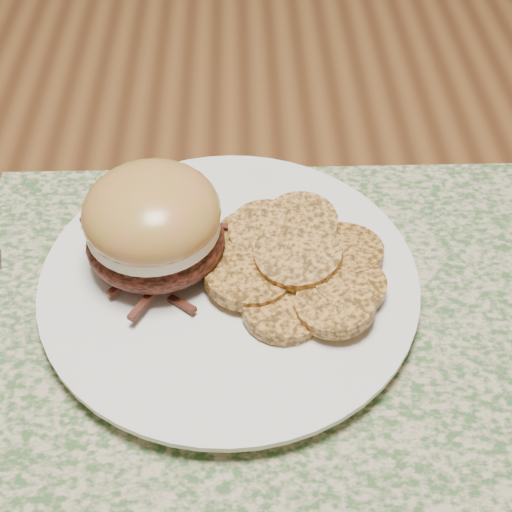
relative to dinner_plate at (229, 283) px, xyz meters
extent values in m
cylinder|color=brown|center=(0.43, 0.51, -0.41)|extent=(0.06, 0.06, 0.71)
cube|color=#3D6132|center=(0.03, -0.02, -0.01)|extent=(0.45, 0.33, 0.00)
cylinder|color=white|center=(0.00, 0.00, 0.00)|extent=(0.26, 0.26, 0.02)
ellipsoid|color=black|center=(-0.05, 0.02, 0.03)|extent=(0.11, 0.10, 0.04)
cylinder|color=beige|center=(-0.05, 0.02, 0.05)|extent=(0.10, 0.10, 0.01)
ellipsoid|color=#B36F3B|center=(-0.05, 0.02, 0.06)|extent=(0.10, 0.10, 0.05)
cylinder|color=#C08238|center=(0.02, 0.03, 0.01)|extent=(0.07, 0.07, 0.01)
cylinder|color=#C08238|center=(0.05, 0.04, 0.02)|extent=(0.06, 0.06, 0.02)
cylinder|color=#C08238|center=(0.08, 0.02, 0.01)|extent=(0.07, 0.07, 0.02)
cylinder|color=#C08238|center=(0.01, -0.01, 0.02)|extent=(0.08, 0.08, 0.02)
cylinder|color=#C08238|center=(0.05, 0.00, 0.03)|extent=(0.08, 0.08, 0.02)
cylinder|color=#C08238|center=(0.08, -0.02, 0.02)|extent=(0.07, 0.07, 0.01)
cylinder|color=#C08238|center=(0.04, -0.04, 0.01)|extent=(0.07, 0.07, 0.02)
cylinder|color=#C08238|center=(0.07, -0.04, 0.02)|extent=(0.08, 0.08, 0.02)
cylinder|color=#C08238|center=(0.03, 0.03, 0.02)|extent=(0.06, 0.06, 0.02)
cylinder|color=#C08238|center=(0.08, -0.01, 0.01)|extent=(0.06, 0.06, 0.02)
camera|label=1|loc=(0.01, -0.34, 0.40)|focal=50.00mm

